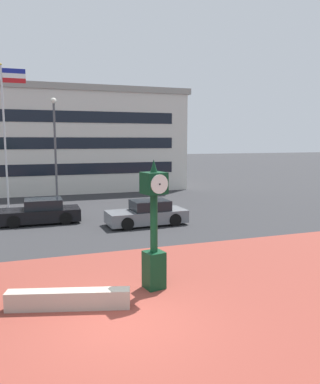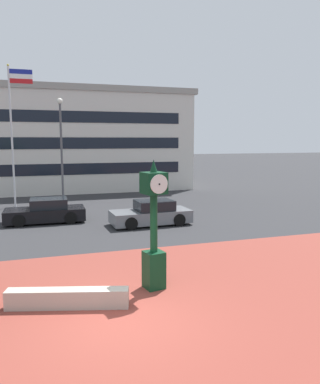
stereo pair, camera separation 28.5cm
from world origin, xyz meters
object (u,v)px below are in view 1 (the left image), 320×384
Objects in this scene: car_street_near at (147,214)px; car_street_mid at (41,212)px; civic_building at (12,140)px; flagpole_primary at (6,126)px; street_lamp_post at (55,142)px; street_clock at (154,230)px.

car_street_near is 1.01× the size of car_street_mid.
car_street_near is 0.14× the size of civic_building.
street_lamp_post is at bearing -23.08° from flagpole_primary.
car_street_mid is (-5.22, 2.24, 0.00)m from car_street_near.
car_street_mid is at bearing 94.52° from street_clock.
civic_building is 4.24× the size of street_lamp_post.
civic_building is at bearing 7.43° from car_street_mid.
street_lamp_post is (3.01, -11.42, -0.14)m from civic_building.
civic_building reaches higher than street_clock.
civic_building reaches higher than street_lamp_post.
flagpole_primary reaches higher than car_street_mid.
street_clock reaches higher than car_street_near.
car_street_mid is at bearing -83.25° from civic_building.
flagpole_primary is at bearing 95.12° from street_clock.
car_street_near is at bearing -68.48° from civic_building.
street_clock is 0.13× the size of civic_building.
civic_building is at bearing 89.22° from street_clock.
car_street_near is 8.55m from street_lamp_post.
car_street_near is (2.31, 8.17, -1.21)m from street_clock.
car_street_near is 11.45m from flagpole_primary.
car_street_near is at bearing 63.09° from street_clock.
car_street_mid is 7.47m from flagpole_primary.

